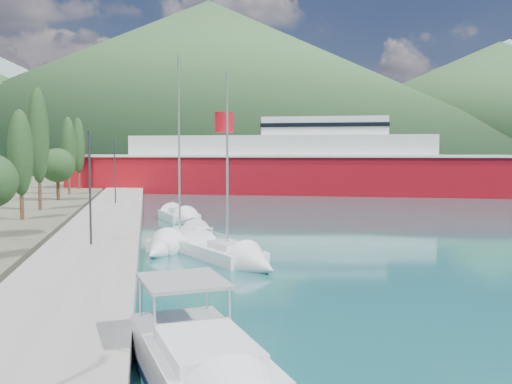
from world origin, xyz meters
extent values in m
plane|color=#165052|center=(0.00, 120.00, 0.00)|extent=(1400.00, 1400.00, 0.00)
cube|color=gray|center=(-9.00, 26.00, 0.40)|extent=(5.00, 88.00, 0.80)
cone|color=slate|center=(80.00, 680.00, 90.00)|extent=(760.00, 760.00, 180.00)
cone|color=slate|center=(420.00, 600.00, 70.00)|extent=(640.00, 640.00, 140.00)
cone|color=#33562E|center=(40.00, 400.00, 57.50)|extent=(480.00, 480.00, 115.00)
cone|color=#33562E|center=(260.00, 380.00, 45.00)|extent=(420.00, 420.00, 90.00)
cylinder|color=#47301E|center=(-15.16, 27.38, 1.60)|extent=(0.30, 0.30, 1.80)
ellipsoid|color=#203D1B|center=(-15.16, 27.38, 5.70)|extent=(1.80, 1.80, 6.40)
cylinder|color=#47301E|center=(-15.16, 34.74, 1.87)|extent=(0.30, 0.30, 2.33)
ellipsoid|color=#203D1B|center=(-15.16, 34.74, 7.17)|extent=(1.80, 1.80, 8.28)
cylinder|color=#47301E|center=(-15.16, 45.26, 1.82)|extent=(0.36, 0.36, 2.24)
sphere|color=#203D1B|center=(-15.16, 45.26, 4.37)|extent=(3.59, 3.59, 3.59)
cylinder|color=#47301E|center=(-15.16, 54.08, 1.72)|extent=(0.30, 0.30, 2.03)
ellipsoid|color=#203D1B|center=(-15.16, 54.08, 6.34)|extent=(1.80, 1.80, 7.21)
cylinder|color=#47301E|center=(-15.16, 64.35, 1.78)|extent=(0.30, 0.30, 2.15)
ellipsoid|color=#203D1B|center=(-15.16, 64.35, 6.66)|extent=(1.80, 1.80, 7.62)
cylinder|color=#2D2D33|center=(-9.00, 14.04, 3.80)|extent=(0.12, 0.12, 6.00)
cube|color=#2D2D33|center=(-9.00, 14.29, 6.80)|extent=(0.15, 0.50, 0.12)
cylinder|color=#2D2D33|center=(-9.00, 39.16, 3.80)|extent=(0.12, 0.12, 6.00)
cube|color=#2D2D33|center=(-9.00, 39.41, 6.80)|extent=(0.15, 0.50, 0.12)
cube|color=silver|center=(-4.87, -3.99, 0.69)|extent=(3.34, 6.34, 1.01)
cube|color=black|center=(-4.87, -3.99, 0.23)|extent=(3.40, 6.42, 0.20)
cube|color=silver|center=(-4.75, -4.72, 1.33)|extent=(2.36, 3.21, 0.37)
cube|color=gray|center=(-5.14, -2.39, 2.34)|extent=(2.48, 2.81, 0.09)
cube|color=silver|center=(-2.00, 12.57, 0.24)|extent=(4.02, 5.92, 0.88)
cube|color=silver|center=(-1.87, 12.23, 0.83)|extent=(2.03, 2.53, 0.34)
cylinder|color=silver|center=(-1.87, 12.23, 5.31)|extent=(0.12, 0.12, 9.26)
cone|color=silver|center=(-0.77, 9.28, 0.24)|extent=(3.00, 3.18, 2.24)
cube|color=silver|center=(-3.90, 18.17, 0.25)|extent=(4.46, 6.69, 0.89)
cube|color=silver|center=(-4.05, 17.78, 0.84)|extent=(2.21, 2.85, 0.35)
cylinder|color=silver|center=(-4.05, 17.78, 6.13)|extent=(0.12, 0.12, 10.87)
cone|color=silver|center=(-5.40, 14.42, 0.25)|extent=(3.21, 3.58, 2.27)
cube|color=silver|center=(-3.40, 30.98, 0.25)|extent=(3.36, 5.66, 0.91)
cube|color=silver|center=(-3.33, 30.63, 0.86)|extent=(1.80, 2.36, 0.35)
cylinder|color=silver|center=(-3.33, 30.63, 5.25)|extent=(0.12, 0.12, 9.08)
cone|color=silver|center=(-2.70, 27.66, 0.25)|extent=(2.78, 2.90, 2.32)
cube|color=#9E0B15|center=(12.88, 61.69, 2.30)|extent=(60.91, 33.96, 5.85)
cube|color=silver|center=(12.88, 61.69, 5.22)|extent=(61.45, 34.46, 0.31)
cube|color=silver|center=(12.88, 61.69, 6.47)|extent=(42.68, 25.06, 3.13)
cube|color=silver|center=(18.71, 59.38, 9.29)|extent=(18.63, 13.47, 2.51)
cylinder|color=#9E0B15|center=(5.12, 64.77, 10.02)|extent=(2.71, 2.71, 2.92)
camera|label=1|loc=(-6.06, -17.33, 5.72)|focal=40.00mm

